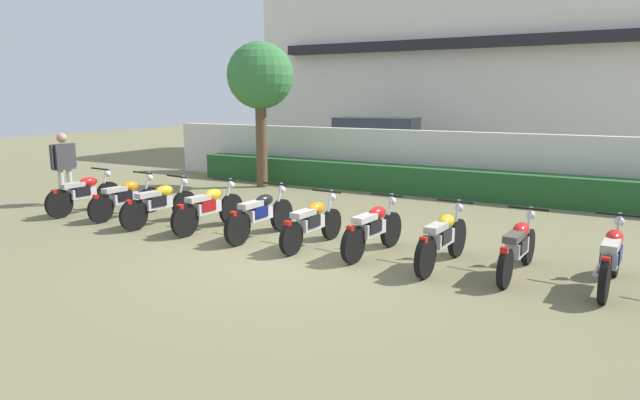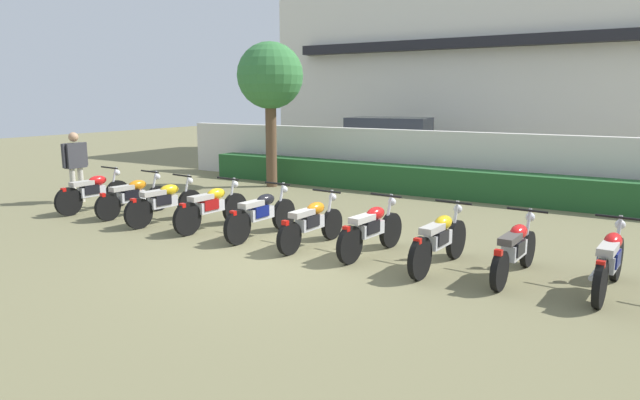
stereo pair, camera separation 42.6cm
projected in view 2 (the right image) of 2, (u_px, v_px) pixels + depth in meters
name	position (u px, v px, depth m)	size (l,w,h in m)	color
ground	(284.00, 257.00, 9.08)	(60.00, 60.00, 0.00)	olive
building	(519.00, 55.00, 21.75)	(18.79, 6.50, 8.40)	silver
compound_wall	(441.00, 162.00, 15.18)	(17.85, 0.30, 1.67)	silver
hedge_row	(431.00, 181.00, 14.68)	(14.28, 0.70, 0.74)	#235628
parked_car	(393.00, 146.00, 18.88)	(4.72, 2.60, 1.89)	silver
tree_near_inspector	(270.00, 78.00, 15.63)	(1.88, 1.88, 4.12)	brown
motorcycle_in_row_0	(93.00, 191.00, 12.64)	(0.60, 1.89, 0.97)	black
motorcycle_in_row_1	(133.00, 196.00, 12.16)	(0.60, 1.87, 0.95)	black
motorcycle_in_row_2	(165.00, 202.00, 11.43)	(0.60, 1.89, 0.97)	black
motorcycle_in_row_3	(212.00, 207.00, 10.91)	(0.60, 1.91, 0.98)	black
motorcycle_in_row_4	(261.00, 213.00, 10.30)	(0.60, 1.95, 0.97)	black
motorcycle_in_row_5	(311.00, 222.00, 9.64)	(0.60, 1.83, 0.94)	black
motorcycle_in_row_6	(371.00, 229.00, 9.12)	(0.60, 1.85, 0.96)	black
motorcycle_in_row_7	(439.00, 239.00, 8.41)	(0.60, 1.96, 0.97)	black
motorcycle_in_row_8	(515.00, 249.00, 7.97)	(0.60, 1.91, 0.94)	black
motorcycle_in_row_9	(610.00, 260.00, 7.35)	(0.60, 1.93, 0.97)	black
inspector_person	(75.00, 161.00, 13.57)	(0.23, 0.69, 1.74)	beige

